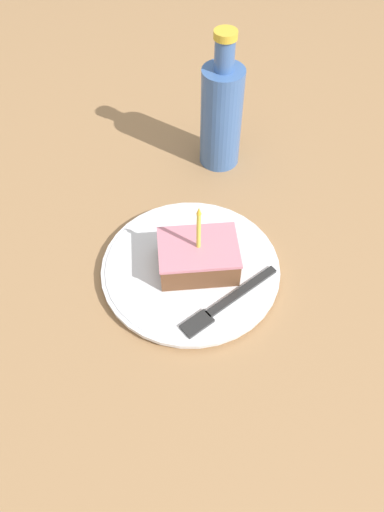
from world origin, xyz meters
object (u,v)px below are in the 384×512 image
Objects in this scene: plate at (192,269)px; cake_slice at (198,256)px; bottle at (221,114)px; fork at (223,304)px.

plate is 0.03m from cake_slice.
cake_slice is at bearing -101.17° from plate.
bottle is (0.26, -0.07, 0.09)m from plate.
cake_slice is (-0.00, -0.01, 0.03)m from plate.
cake_slice reaches higher than fork.
plate is 0.28m from bottle.
fork is 0.35m from bottle.
bottle reaches higher than plate.
bottle is at bearing -13.99° from cake_slice.
cake_slice reaches higher than plate.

